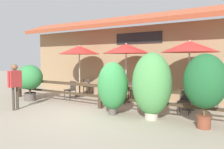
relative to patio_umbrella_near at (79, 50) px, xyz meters
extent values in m
plane|color=#9E937F|center=(2.56, -2.81, -2.43)|extent=(60.00, 60.00, 0.00)
cube|color=#997A56|center=(2.56, 1.39, -0.63)|extent=(14.00, 0.40, 3.60)
cube|color=#B25133|center=(2.56, 0.84, 1.45)|extent=(14.28, 1.48, 0.70)
cube|color=black|center=(2.81, 1.16, 0.57)|extent=(2.46, 0.04, 0.54)
cube|color=#3D2D1E|center=(2.56, -1.76, -1.53)|extent=(10.40, 0.14, 0.11)
cube|color=#3D2D1E|center=(2.56, -1.76, -1.95)|extent=(10.40, 0.10, 0.09)
cube|color=#3D2D1E|center=(-2.57, -1.76, -1.95)|extent=(0.14, 0.14, 0.95)
cube|color=#3D2D1E|center=(2.56, -1.76, -1.95)|extent=(0.14, 0.14, 0.95)
cylinder|color=#B7B2A8|center=(0.00, 0.00, -1.29)|extent=(0.06, 0.06, 2.28)
cone|color=red|center=(0.00, 0.00, 0.00)|extent=(2.16, 2.16, 0.44)
sphere|color=#B2ADA3|center=(0.00, 0.00, 0.22)|extent=(0.07, 0.07, 0.07)
cylinder|color=olive|center=(0.00, 0.00, -1.74)|extent=(0.90, 0.90, 0.05)
cylinder|color=#333333|center=(0.00, 0.00, -2.09)|extent=(0.07, 0.07, 0.67)
cylinder|color=#333333|center=(0.00, 0.00, -2.41)|extent=(0.50, 0.50, 0.03)
cube|color=#332D28|center=(0.06, -0.80, -1.99)|extent=(0.48, 0.48, 0.05)
cube|color=#332D28|center=(0.09, -0.62, -1.77)|extent=(0.40, 0.10, 0.40)
cylinder|color=#2D2D2D|center=(-0.15, -0.96, -2.22)|extent=(0.04, 0.04, 0.41)
cylinder|color=#2D2D2D|center=(0.22, -1.02, -2.22)|extent=(0.04, 0.04, 0.41)
cylinder|color=#2D2D2D|center=(-0.10, -0.59, -2.22)|extent=(0.04, 0.04, 0.41)
cylinder|color=#2D2D2D|center=(0.28, -0.65, -2.22)|extent=(0.04, 0.04, 0.41)
cube|color=#332D28|center=(-0.07, 0.80, -1.99)|extent=(0.50, 0.50, 0.05)
cube|color=#332D28|center=(-0.03, 0.62, -1.77)|extent=(0.40, 0.11, 0.40)
cylinder|color=#2D2D2D|center=(0.08, 1.03, -2.22)|extent=(0.04, 0.04, 0.41)
cylinder|color=#2D2D2D|center=(-0.29, 0.95, -2.22)|extent=(0.04, 0.04, 0.41)
cylinder|color=#2D2D2D|center=(0.15, 0.66, -2.22)|extent=(0.04, 0.04, 0.41)
cylinder|color=#2D2D2D|center=(-0.22, 0.58, -2.22)|extent=(0.04, 0.04, 0.41)
cylinder|color=#B7B2A8|center=(2.77, -0.01, -1.29)|extent=(0.06, 0.06, 2.28)
cone|color=red|center=(2.77, -0.01, 0.00)|extent=(2.16, 2.16, 0.44)
sphere|color=#B2ADA3|center=(2.77, -0.01, 0.22)|extent=(0.07, 0.07, 0.07)
cylinder|color=olive|center=(2.77, -0.01, -1.74)|extent=(0.90, 0.90, 0.05)
cylinder|color=#333333|center=(2.77, -0.01, -2.09)|extent=(0.07, 0.07, 0.67)
cylinder|color=#333333|center=(2.77, -0.01, -2.41)|extent=(0.50, 0.50, 0.03)
cube|color=#332D28|center=(2.85, -0.81, -1.99)|extent=(0.47, 0.47, 0.05)
cube|color=#332D28|center=(2.87, -0.62, -1.77)|extent=(0.40, 0.09, 0.40)
cylinder|color=#2D2D2D|center=(2.64, -0.97, -2.22)|extent=(0.04, 0.04, 0.41)
cylinder|color=#2D2D2D|center=(3.01, -1.02, -2.22)|extent=(0.04, 0.04, 0.41)
cylinder|color=#2D2D2D|center=(2.69, -0.59, -2.22)|extent=(0.04, 0.04, 0.41)
cylinder|color=#2D2D2D|center=(3.06, -0.64, -2.22)|extent=(0.04, 0.04, 0.41)
cube|color=#332D28|center=(2.76, 0.78, -1.99)|extent=(0.50, 0.50, 0.05)
cube|color=#332D28|center=(2.80, 0.59, -1.77)|extent=(0.40, 0.12, 0.40)
cylinder|color=#2D2D2D|center=(2.90, 1.01, -2.22)|extent=(0.04, 0.04, 0.41)
cylinder|color=#2D2D2D|center=(2.53, 0.92, -2.22)|extent=(0.04, 0.04, 0.41)
cylinder|color=#2D2D2D|center=(2.98, 0.64, -2.22)|extent=(0.04, 0.04, 0.41)
cylinder|color=#2D2D2D|center=(2.61, 0.55, -2.22)|extent=(0.04, 0.04, 0.41)
cylinder|color=#B7B2A8|center=(5.57, -0.11, -1.29)|extent=(0.06, 0.06, 2.28)
cone|color=red|center=(5.57, -0.11, 0.00)|extent=(2.16, 2.16, 0.44)
sphere|color=#B2ADA3|center=(5.57, -0.11, 0.22)|extent=(0.07, 0.07, 0.07)
cylinder|color=olive|center=(5.57, -0.11, -1.74)|extent=(0.90, 0.90, 0.05)
cylinder|color=#333333|center=(5.57, -0.11, -2.09)|extent=(0.07, 0.07, 0.67)
cylinder|color=#333333|center=(5.57, -0.11, -2.41)|extent=(0.50, 0.50, 0.03)
cube|color=#332D28|center=(5.59, -0.85, -1.99)|extent=(0.43, 0.43, 0.05)
cube|color=#332D28|center=(5.59, -0.66, -1.77)|extent=(0.40, 0.05, 0.40)
cylinder|color=#2D2D2D|center=(5.41, -1.04, -2.22)|extent=(0.04, 0.04, 0.41)
cylinder|color=#2D2D2D|center=(5.79, -1.03, -2.22)|extent=(0.04, 0.04, 0.41)
cylinder|color=#2D2D2D|center=(5.40, -0.66, -2.22)|extent=(0.04, 0.04, 0.41)
cylinder|color=#2D2D2D|center=(5.78, -0.65, -2.22)|extent=(0.04, 0.04, 0.41)
cube|color=#332D28|center=(5.64, 0.63, -1.99)|extent=(0.51, 0.51, 0.05)
cube|color=#332D28|center=(5.69, 0.45, -1.77)|extent=(0.39, 0.14, 0.40)
cylinder|color=#2D2D2D|center=(5.78, 0.87, -2.22)|extent=(0.04, 0.04, 0.41)
cylinder|color=#2D2D2D|center=(5.41, 0.77, -2.22)|extent=(0.04, 0.04, 0.41)
cylinder|color=#2D2D2D|center=(5.88, 0.50, -2.22)|extent=(0.04, 0.04, 0.41)
cylinder|color=#2D2D2D|center=(5.51, 0.40, -2.22)|extent=(0.04, 0.04, 0.41)
cylinder|color=#564C47|center=(3.49, -2.33, -2.27)|extent=(0.29, 0.29, 0.32)
cylinder|color=#564C47|center=(3.49, -2.33, -2.13)|extent=(0.31, 0.31, 0.04)
ellipsoid|color=#338442|center=(3.49, -2.33, -1.40)|extent=(1.10, 0.99, 1.66)
cylinder|color=#564C47|center=(-1.20, -2.17, -2.24)|extent=(0.52, 0.52, 0.37)
cylinder|color=#564C47|center=(-1.20, -2.17, -2.07)|extent=(0.56, 0.56, 0.04)
cylinder|color=brown|center=(-1.20, -2.17, -1.88)|extent=(0.09, 0.09, 0.35)
ellipsoid|color=#338442|center=(-1.20, -2.17, -1.32)|extent=(1.26, 1.14, 1.16)
cylinder|color=brown|center=(6.49, -2.27, -2.25)|extent=(0.38, 0.38, 0.36)
cylinder|color=brown|center=(6.49, -2.27, -2.08)|extent=(0.41, 0.41, 0.04)
cylinder|color=brown|center=(6.49, -2.27, -1.83)|extent=(0.07, 0.07, 0.46)
ellipsoid|color=#1E5B2D|center=(6.49, -2.27, -1.09)|extent=(1.17, 1.05, 1.53)
cylinder|color=#B7AD99|center=(4.87, -2.16, -2.28)|extent=(0.43, 0.43, 0.30)
cylinder|color=#B7AD99|center=(4.87, -2.16, -2.15)|extent=(0.46, 0.46, 0.04)
ellipsoid|color=#4C934C|center=(4.87, -2.16, -1.27)|extent=(1.29, 1.16, 2.03)
cylinder|color=#564C47|center=(6.33, 0.74, -2.24)|extent=(0.42, 0.42, 0.38)
cylinder|color=#564C47|center=(6.33, 0.74, -2.06)|extent=(0.46, 0.46, 0.04)
cylinder|color=brown|center=(6.33, 0.74, -1.91)|extent=(0.08, 0.08, 0.27)
ellipsoid|color=#4C934C|center=(6.33, 0.74, -1.46)|extent=(0.80, 0.72, 0.92)
cylinder|color=#42382D|center=(-0.06, -3.62, -1.98)|extent=(0.10, 0.10, 0.89)
cylinder|color=#42382D|center=(-0.05, -3.79, -1.98)|extent=(0.10, 0.10, 0.89)
cube|color=#B23333|center=(-0.06, -3.71, -1.23)|extent=(0.24, 0.49, 0.63)
cylinder|color=#B23333|center=(-0.07, -3.44, -1.23)|extent=(0.08, 0.08, 0.60)
cylinder|color=#B23333|center=(-0.04, -3.98, -1.23)|extent=(0.08, 0.08, 0.60)
sphere|color=brown|center=(-0.06, -3.71, -0.78)|extent=(0.24, 0.24, 0.24)
camera|label=1|loc=(7.49, -8.77, -0.48)|focal=35.00mm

